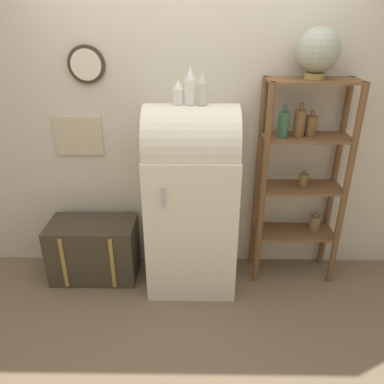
% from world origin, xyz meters
% --- Properties ---
extents(ground_plane, '(12.00, 12.00, 0.00)m').
position_xyz_m(ground_plane, '(0.00, 0.00, 0.00)').
color(ground_plane, '#7A664C').
extents(wall_back, '(7.00, 0.09, 2.70)m').
position_xyz_m(wall_back, '(-0.00, 0.57, 1.35)').
color(wall_back, beige).
rests_on(wall_back, ground_plane).
extents(refrigerator, '(0.70, 0.61, 1.52)m').
position_xyz_m(refrigerator, '(-0.00, 0.26, 0.78)').
color(refrigerator, silver).
rests_on(refrigerator, ground_plane).
extents(suitcase_trunk, '(0.72, 0.41, 0.51)m').
position_xyz_m(suitcase_trunk, '(-0.84, 0.31, 0.26)').
color(suitcase_trunk, '#423828').
rests_on(suitcase_trunk, ground_plane).
extents(shelf_unit, '(0.69, 0.31, 1.67)m').
position_xyz_m(shelf_unit, '(0.87, 0.37, 0.96)').
color(shelf_unit, brown).
rests_on(shelf_unit, ground_plane).
extents(globe, '(0.30, 0.30, 0.34)m').
position_xyz_m(globe, '(0.87, 0.39, 1.86)').
color(globe, '#AD8942').
rests_on(globe, shelf_unit).
extents(vase_left, '(0.08, 0.08, 0.17)m').
position_xyz_m(vase_left, '(-0.09, 0.26, 1.59)').
color(vase_left, white).
rests_on(vase_left, refrigerator).
extents(vase_center, '(0.08, 0.08, 0.26)m').
position_xyz_m(vase_center, '(-0.01, 0.26, 1.64)').
color(vase_center, white).
rests_on(vase_center, refrigerator).
extents(vase_right, '(0.07, 0.07, 0.23)m').
position_xyz_m(vase_right, '(0.08, 0.25, 1.62)').
color(vase_right, beige).
rests_on(vase_right, refrigerator).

